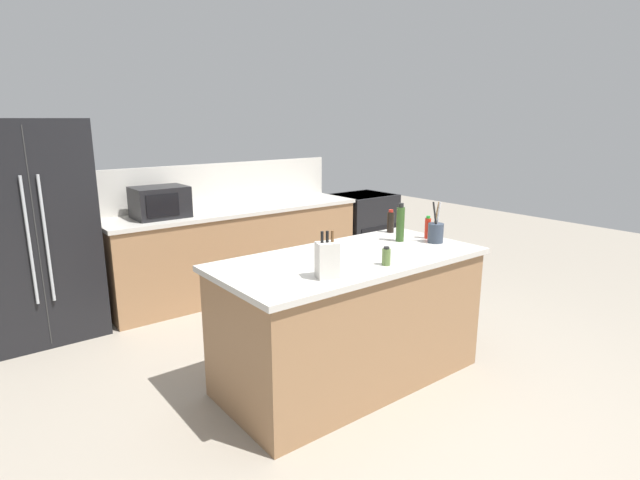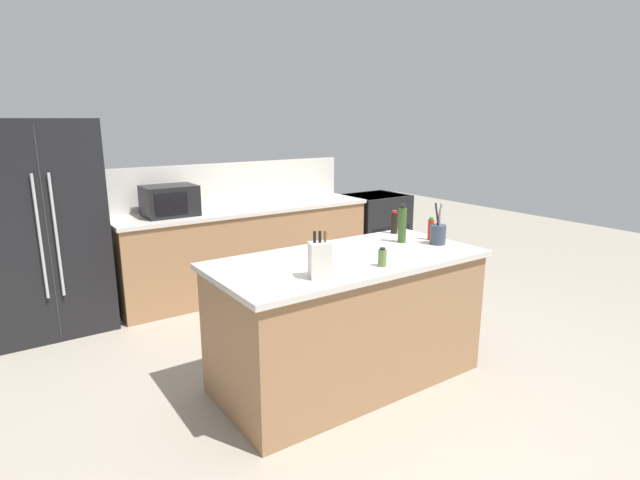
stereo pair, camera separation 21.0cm
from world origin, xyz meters
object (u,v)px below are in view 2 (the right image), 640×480
object	(u,v)px
knife_block	(320,260)
spice_jar_oregano	(382,258)
refrigerator	(43,228)
soy_sauce_bottle	(394,223)
olive_oil_bottle	(402,224)
range_oven	(374,229)
hot_sauce_bottle	(431,229)
utensil_crock	(438,234)
microwave	(170,201)

from	to	relation	value
knife_block	spice_jar_oregano	bearing A→B (deg)	15.79
refrigerator	soy_sauce_bottle	distance (m)	3.06
knife_block	olive_oil_bottle	world-z (taller)	olive_oil_bottle
spice_jar_oregano	range_oven	bearing A→B (deg)	50.05
hot_sauce_bottle	spice_jar_oregano	size ratio (longest dim) A/B	1.47
soy_sauce_bottle	olive_oil_bottle	bearing A→B (deg)	-122.05
range_oven	soy_sauce_bottle	xyz separation A→B (m)	(-1.37, -1.84, 0.56)
refrigerator	utensil_crock	size ratio (longest dim) A/B	5.87
microwave	knife_block	xyz separation A→B (m)	(0.10, -2.47, -0.04)
hot_sauce_bottle	microwave	bearing A→B (deg)	122.32
soy_sauce_bottle	spice_jar_oregano	size ratio (longest dim) A/B	1.57
range_oven	microwave	bearing A→B (deg)	180.00
microwave	knife_block	world-z (taller)	microwave
microwave	utensil_crock	size ratio (longest dim) A/B	1.57
refrigerator	soy_sauce_bottle	world-z (taller)	refrigerator
refrigerator	olive_oil_bottle	bearing A→B (deg)	-43.75
utensil_crock	spice_jar_oregano	size ratio (longest dim) A/B	2.57
microwave	utensil_crock	xyz separation A→B (m)	(1.31, -2.30, -0.07)
olive_oil_bottle	range_oven	bearing A→B (deg)	53.75
microwave	spice_jar_oregano	size ratio (longest dim) A/B	4.04
soy_sauce_bottle	spice_jar_oregano	xyz separation A→B (m)	(-0.72, -0.67, -0.03)
range_oven	olive_oil_bottle	world-z (taller)	olive_oil_bottle
range_oven	knife_block	distance (m)	3.61
olive_oil_bottle	spice_jar_oregano	distance (m)	0.69
knife_block	utensil_crock	world-z (taller)	utensil_crock
microwave	hot_sauce_bottle	distance (m)	2.57
knife_block	refrigerator	bearing A→B (deg)	135.21
utensil_crock	olive_oil_bottle	size ratio (longest dim) A/B	1.06
utensil_crock	spice_jar_oregano	xyz separation A→B (m)	(-0.74, -0.20, -0.02)
knife_block	range_oven	bearing A→B (deg)	63.32
refrigerator	range_oven	distance (m)	3.82
refrigerator	knife_block	xyz separation A→B (m)	(1.22, -2.52, 0.11)
refrigerator	range_oven	bearing A→B (deg)	-0.78
soy_sauce_bottle	spice_jar_oregano	bearing A→B (deg)	-137.29
knife_block	spice_jar_oregano	world-z (taller)	knife_block
knife_block	soy_sauce_bottle	distance (m)	1.35
microwave	spice_jar_oregano	xyz separation A→B (m)	(0.57, -2.50, -0.09)
utensil_crock	hot_sauce_bottle	bearing A→B (deg)	65.48
refrigerator	olive_oil_bottle	size ratio (longest dim) A/B	6.24
utensil_crock	olive_oil_bottle	world-z (taller)	utensil_crock
hot_sauce_bottle	soy_sauce_bottle	xyz separation A→B (m)	(-0.08, 0.33, 0.01)
range_oven	hot_sauce_bottle	bearing A→B (deg)	-120.80
knife_block	utensil_crock	distance (m)	1.23
utensil_crock	soy_sauce_bottle	world-z (taller)	utensil_crock
refrigerator	spice_jar_oregano	size ratio (longest dim) A/B	15.12
knife_block	olive_oil_bottle	size ratio (longest dim) A/B	0.96
range_oven	soy_sauce_bottle	distance (m)	2.36
knife_block	olive_oil_bottle	bearing A→B (deg)	39.27
refrigerator	utensil_crock	distance (m)	3.39
range_oven	knife_block	world-z (taller)	knife_block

